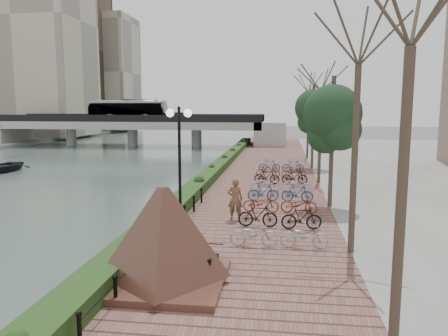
% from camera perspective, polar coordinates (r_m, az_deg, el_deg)
% --- Properties ---
extents(ground, '(220.00, 220.00, 0.00)m').
position_cam_1_polar(ground, '(15.30, -14.67, -13.41)').
color(ground, '#59595B').
rests_on(ground, ground).
extents(river_water, '(30.00, 130.00, 0.02)m').
position_cam_1_polar(river_water, '(43.67, -20.52, 0.32)').
color(river_water, '#46574F').
rests_on(river_water, ground).
extents(promenade, '(8.00, 75.00, 0.50)m').
position_cam_1_polar(promenade, '(31.12, 4.65, -1.71)').
color(promenade, brown).
rests_on(promenade, ground).
extents(hedge, '(1.10, 56.00, 0.60)m').
position_cam_1_polar(hedge, '(33.83, -0.87, 0.05)').
color(hedge, '#163714').
rests_on(hedge, promenade).
extents(chain_fence, '(0.10, 14.10, 0.70)m').
position_cam_1_polar(chain_fence, '(16.38, -7.51, -8.61)').
color(chain_fence, black).
rests_on(chain_fence, promenade).
extents(granite_monument, '(4.29, 4.29, 2.82)m').
position_cam_1_polar(granite_monument, '(12.61, -7.84, -8.64)').
color(granite_monument, '#4B2D20').
rests_on(granite_monument, promenade).
extents(lamppost, '(1.02, 0.32, 5.02)m').
position_cam_1_polar(lamppost, '(17.00, -5.85, 3.23)').
color(lamppost, black).
rests_on(lamppost, promenade).
extents(motorcycle, '(0.57, 1.48, 0.90)m').
position_cam_1_polar(motorcycle, '(13.10, -1.71, -12.41)').
color(motorcycle, black).
rests_on(motorcycle, promenade).
extents(pedestrian, '(0.70, 0.48, 1.87)m').
position_cam_1_polar(pedestrian, '(19.44, 1.47, -4.09)').
color(pedestrian, brown).
rests_on(pedestrian, promenade).
extents(bicycle_parking, '(2.40, 19.89, 1.00)m').
position_cam_1_polar(bicycle_parking, '(24.65, 7.37, -2.64)').
color(bicycle_parking, '#A6A5AA').
rests_on(bicycle_parking, promenade).
extents(street_trees, '(3.20, 37.12, 6.80)m').
position_cam_1_polar(street_trees, '(25.99, 13.03, 3.81)').
color(street_trees, '#372A20').
rests_on(street_trees, promenade).
extents(bridge, '(36.00, 10.77, 6.50)m').
position_cam_1_polar(bridge, '(61.73, -11.99, 5.92)').
color(bridge, '#9D9C98').
rests_on(bridge, ground).
extents(boat, '(3.34, 4.55, 0.91)m').
position_cam_1_polar(boat, '(41.43, -26.90, 0.21)').
color(boat, black).
rests_on(boat, river_water).
extents(far_buildings, '(35.00, 38.00, 38.00)m').
position_cam_1_polar(far_buildings, '(92.68, -23.80, 13.99)').
color(far_buildings, '#B0AA93').
rests_on(far_buildings, far_bank).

